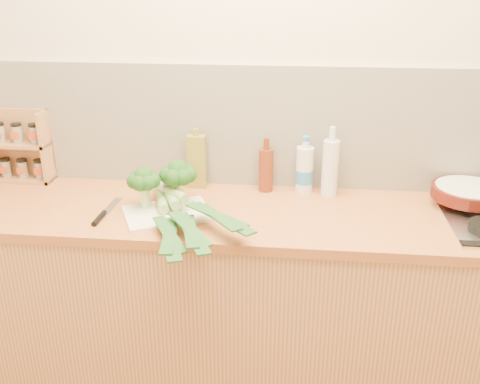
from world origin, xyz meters
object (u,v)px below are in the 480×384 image
Objects in this scene: chopping_board at (168,213)px; spice_rack at (22,150)px; chefs_knife at (103,215)px; skillet at (470,192)px.

spice_rack is at bearing 132.18° from chopping_board.
skillet is (1.47, 0.26, 0.06)m from chefs_knife.
chopping_board is at bearing -22.83° from spice_rack.
skillet reaches higher than chefs_knife.
spice_rack is (-0.50, 0.37, 0.14)m from chefs_knife.
chopping_board is at bearing 13.06° from chefs_knife.
chopping_board is 1.17× the size of chefs_knife.
skillet is (1.22, 0.21, 0.06)m from chopping_board.
chefs_knife is 0.87× the size of spice_rack.
chefs_knife is 0.64m from spice_rack.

